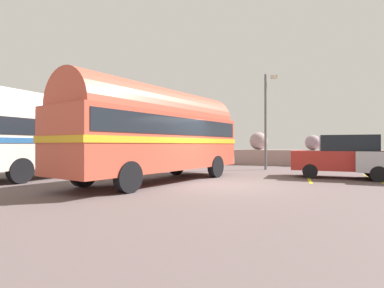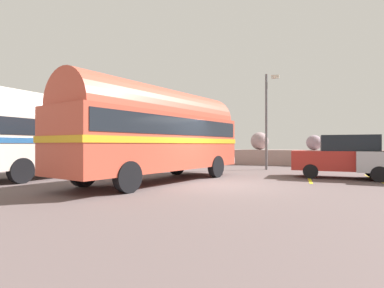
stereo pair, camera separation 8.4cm
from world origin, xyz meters
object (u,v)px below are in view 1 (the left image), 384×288
object	(u,v)px
vintage_coach	(158,130)
second_coach	(58,132)
parked_car_nearest	(343,156)
lamp_post	(267,115)

from	to	relation	value
vintage_coach	second_coach	xyz separation A→B (m)	(-5.40, 0.49, 0.00)
vintage_coach	parked_car_nearest	size ratio (longest dim) A/B	2.13
vintage_coach	lamp_post	size ratio (longest dim) A/B	1.60
parked_car_nearest	lamp_post	world-z (taller)	lamp_post
vintage_coach	parked_car_nearest	xyz separation A→B (m)	(7.09, 3.76, -1.08)
vintage_coach	parked_car_nearest	bearing A→B (deg)	43.91
vintage_coach	lamp_post	xyz separation A→B (m)	(3.58, 7.15, 1.13)
parked_car_nearest	lamp_post	distance (m)	5.35
second_coach	lamp_post	distance (m)	11.24
second_coach	parked_car_nearest	world-z (taller)	second_coach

